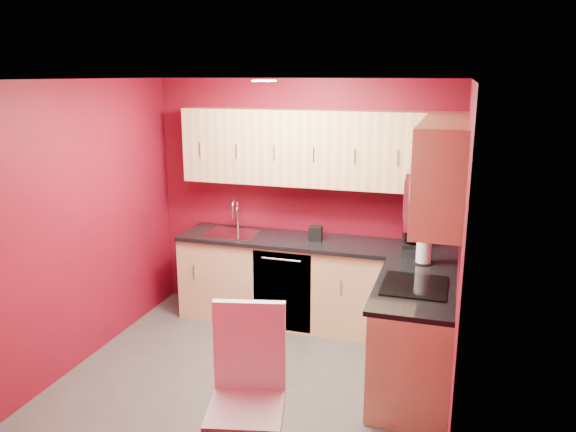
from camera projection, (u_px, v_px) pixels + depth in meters
The scene contains 21 objects.
floor at pixel (255, 377), 4.83m from camera, with size 3.20×3.20×0.00m, color #4D4A48.
ceiling at pixel (251, 79), 4.22m from camera, with size 3.20×3.20×0.00m, color white.
wall_back at pixel (303, 200), 5.92m from camera, with size 3.20×3.20×0.00m, color maroon.
wall_front at pixel (159, 311), 3.14m from camera, with size 3.20×3.20×0.00m, color maroon.
wall_left at pixel (85, 223), 4.98m from camera, with size 3.00×3.00×0.00m, color maroon.
wall_right at pixel (460, 257), 4.07m from camera, with size 3.00×3.00×0.00m, color maroon.
base_cabinets_back at pixel (314, 284), 5.78m from camera, with size 2.80×0.60×0.87m, color #E3BB82.
base_cabinets_right at pixel (414, 339), 4.59m from camera, with size 0.60×1.30×0.87m, color #E3BB82.
countertop_back at pixel (314, 242), 5.66m from camera, with size 2.80×0.63×0.04m, color black.
countertop_right at pixel (415, 287), 4.47m from camera, with size 0.63×1.27×0.04m, color black.
upper_cabinets_back at pixel (318, 148), 5.56m from camera, with size 2.80×0.35×0.75m, color #D2B676.
upper_cabinets_right at pixel (443, 160), 4.37m from camera, with size 0.35×1.55×0.75m.
microwave at pixel (436, 194), 4.21m from camera, with size 0.42×0.76×0.42m.
cooktop at pixel (415, 286), 4.43m from camera, with size 0.50×0.55×0.01m, color black.
sink at pixel (232, 230), 5.92m from camera, with size 0.52×0.42×0.35m.
dishwasher_front at pixel (282, 292), 5.58m from camera, with size 0.60×0.02×0.82m, color black.
downlight at pixel (264, 81), 4.50m from camera, with size 0.20×0.20×0.01m, color white.
coffee_maker at pixel (413, 229), 5.43m from camera, with size 0.20×0.27×0.33m, color black, non-canonical shape.
napkin_holder at pixel (316, 233), 5.66m from camera, with size 0.13×0.13×0.14m, color black, non-canonical shape.
paper_towel at pixel (424, 246), 4.94m from camera, with size 0.18×0.18×0.31m, color white, non-canonical shape.
dining_chair at pixel (246, 401), 3.47m from camera, with size 0.46×0.49×1.15m, color silver, non-canonical shape.
Camera 1 is at (1.55, -4.07, 2.54)m, focal length 35.00 mm.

